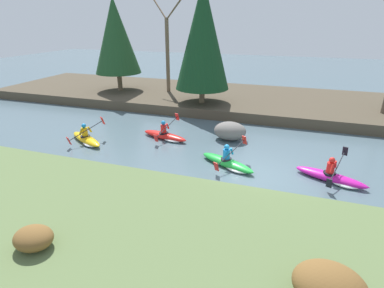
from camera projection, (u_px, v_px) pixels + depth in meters
ground_plane at (258, 175)px, 12.27m from camera, size 90.00×90.00×0.00m
riverbank_near at (229, 274)px, 6.95m from camera, size 44.00×6.81×0.87m
riverbank_far at (276, 103)px, 21.66m from camera, size 44.00×8.86×0.65m
conifer_tree_far_left at (116, 36)px, 22.49m from camera, size 3.51×3.51×6.86m
conifer_tree_left at (203, 36)px, 18.84m from camera, size 3.54×3.54×7.62m
bare_tree_upstream at (168, 46)px, 22.32m from camera, size 3.94×3.90×7.19m
shrub_clump_nearest at (33, 238)px, 7.07m from camera, size 0.96×0.80×0.52m
shrub_clump_second at (329, 286)px, 5.67m from camera, size 1.37×1.15×0.74m
kayaker_lead at (333, 177)px, 11.72m from camera, size 2.74×2.01×1.20m
kayaker_middle at (229, 163)px, 12.89m from camera, size 2.69×1.94×1.20m
kayaker_trailing at (166, 136)px, 15.90m from camera, size 2.78×2.05×1.20m
kayaker_far_back at (87, 139)px, 15.44m from camera, size 2.67×1.94×1.20m
boulder_midstream at (230, 131)px, 15.75m from camera, size 1.70×1.33×0.96m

